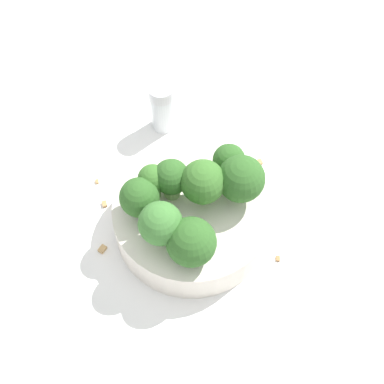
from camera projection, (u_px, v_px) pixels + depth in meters
ground_plane at (192, 227)px, 0.65m from camera, size 3.00×3.00×0.00m
bowl at (192, 217)px, 0.63m from camera, size 0.18×0.18×0.05m
broccoli_floret_0 at (203, 182)px, 0.58m from camera, size 0.05×0.05×0.06m
broccoli_floret_1 at (160, 224)px, 0.56m from camera, size 0.05×0.05×0.06m
broccoli_floret_2 at (153, 181)px, 0.60m from camera, size 0.03×0.03×0.05m
broccoli_floret_3 at (171, 178)px, 0.59m from camera, size 0.04×0.04×0.06m
broccoli_floret_4 at (140, 197)px, 0.59m from camera, size 0.05×0.05×0.05m
broccoli_floret_5 at (229, 161)px, 0.61m from camera, size 0.04×0.04×0.05m
broccoli_floret_6 at (241, 179)px, 0.59m from camera, size 0.05×0.05×0.06m
broccoli_floret_7 at (191, 242)px, 0.56m from camera, size 0.05×0.05×0.06m
pepper_shaker at (162, 107)px, 0.71m from camera, size 0.03×0.03×0.07m
almond_crumb_0 at (104, 203)px, 0.67m from camera, size 0.01×0.01×0.01m
almond_crumb_1 at (97, 181)px, 0.69m from camera, size 0.01×0.00×0.01m
almond_crumb_2 at (260, 161)px, 0.70m from camera, size 0.01×0.01×0.01m
almond_crumb_3 at (278, 258)px, 0.63m from camera, size 0.01×0.01×0.01m
almond_crumb_4 at (102, 248)px, 0.63m from camera, size 0.01×0.01×0.01m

